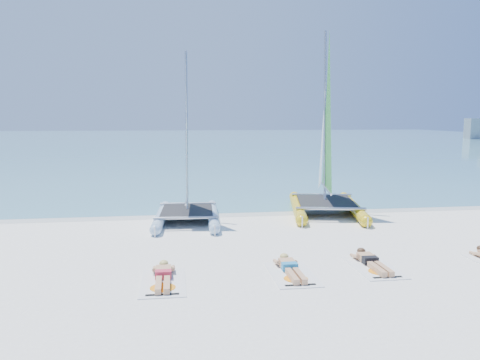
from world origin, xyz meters
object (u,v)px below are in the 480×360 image
at_px(catamaran_blue, 187,168).
at_px(towel_c, 374,267).
at_px(towel_b, 292,274).
at_px(sunbather_c, 371,261).
at_px(towel_a, 163,283).
at_px(catamaran_yellow, 325,152).
at_px(sunbather_a, 163,275).
at_px(sunbather_b, 290,267).

relative_size(catamaran_blue, towel_c, 3.41).
bearing_deg(towel_b, sunbather_c, 10.67).
xyz_separation_m(catamaran_blue, sunbather_c, (4.41, -5.83, -1.77)).
distance_m(towel_a, towel_c, 5.14).
height_order(catamaran_blue, catamaran_yellow, catamaran_yellow).
bearing_deg(towel_b, sunbather_a, 179.16).
height_order(catamaran_yellow, towel_b, catamaran_yellow).
distance_m(sunbather_a, sunbather_c, 5.14).
relative_size(towel_c, sunbather_c, 1.07).
xyz_separation_m(sunbather_b, sunbather_c, (2.13, 0.21, 0.00)).
xyz_separation_m(sunbather_a, towel_b, (3.00, -0.04, -0.11)).
height_order(towel_c, sunbather_c, sunbather_c).
height_order(towel_a, towel_b, same).
bearing_deg(towel_a, towel_b, 2.83).
bearing_deg(sunbather_b, sunbather_a, -177.17).
xyz_separation_m(catamaran_blue, sunbather_a, (-0.72, -6.19, -1.77)).
distance_m(towel_a, towel_b, 3.01).
distance_m(towel_c, sunbather_c, 0.22).
bearing_deg(sunbather_c, sunbather_b, -174.39).
relative_size(catamaran_yellow, towel_a, 3.98).
bearing_deg(towel_a, catamaran_blue, 83.58).
xyz_separation_m(catamaran_blue, towel_c, (4.41, -6.03, -1.88)).
bearing_deg(towel_a, sunbather_b, 6.46).
relative_size(catamaran_yellow, sunbather_a, 4.27).
bearing_deg(sunbather_a, sunbather_b, 2.83).
height_order(sunbather_a, sunbather_b, same).
height_order(catamaran_yellow, sunbather_c, catamaran_yellow).
xyz_separation_m(towel_c, sunbather_c, (-0.00, 0.19, 0.11)).
bearing_deg(catamaran_yellow, towel_b, -101.84).
distance_m(catamaran_yellow, towel_c, 7.63).
distance_m(sunbather_a, towel_c, 5.13).
height_order(towel_a, sunbather_b, sunbather_b).
height_order(towel_a, towel_c, same).
bearing_deg(catamaran_blue, catamaran_yellow, 15.38).
xyz_separation_m(towel_a, towel_c, (5.13, 0.36, 0.00)).
relative_size(catamaran_yellow, sunbather_c, 4.27).
height_order(towel_a, sunbather_c, sunbather_c).
bearing_deg(towel_a, sunbather_c, 6.11).
bearing_deg(sunbather_b, towel_c, 0.45).
distance_m(catamaran_blue, sunbather_a, 6.48).
distance_m(towel_a, sunbather_c, 5.16).
distance_m(catamaran_blue, towel_c, 7.70).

